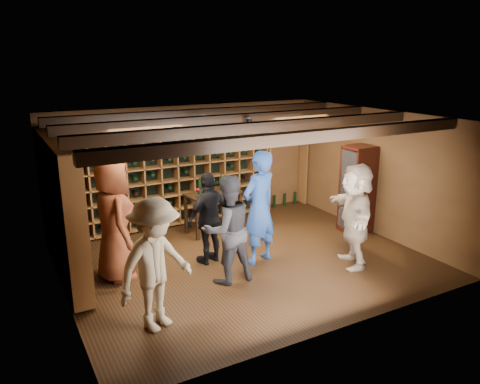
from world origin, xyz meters
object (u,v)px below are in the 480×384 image
man_blue_shirt (259,208)px  guest_beige (355,215)px  display_cabinet (357,191)px  guest_red_floral (114,220)px  guest_khaki (155,265)px  man_grey_suit (227,229)px  guest_woman_black (210,218)px  tasting_table (213,197)px

man_blue_shirt → guest_beige: size_ratio=1.10×
display_cabinet → guest_red_floral: guest_red_floral is taller
guest_red_floral → man_blue_shirt: bearing=-102.3°
man_blue_shirt → guest_khaki: size_ratio=1.10×
display_cabinet → guest_beige: 1.69m
guest_beige → man_grey_suit: bearing=-77.0°
guest_woman_black → guest_khaki: bearing=29.5°
guest_khaki → tasting_table: (2.17, 2.87, -0.15)m
guest_woman_black → tasting_table: size_ratio=1.38×
man_grey_suit → guest_woman_black: man_grey_suit is taller
display_cabinet → man_blue_shirt: man_blue_shirt is taller
man_blue_shirt → guest_khaki: (-2.24, -1.17, -0.09)m
man_blue_shirt → man_grey_suit: bearing=10.0°
man_blue_shirt → tasting_table: bearing=-104.2°
display_cabinet → guest_red_floral: bearing=177.6°
guest_beige → tasting_table: size_ratio=1.54×
guest_khaki → display_cabinet: bearing=-4.7°
display_cabinet → guest_khaki: 4.99m
guest_woman_black → display_cabinet: bearing=162.4°
guest_beige → guest_red_floral: bearing=-85.7°
man_grey_suit → guest_beige: guest_beige is taller
guest_red_floral → guest_woman_black: (1.58, -0.16, -0.19)m
man_grey_suit → guest_khaki: bearing=27.2°
guest_beige → tasting_table: (-1.42, 2.59, -0.15)m
man_blue_shirt → guest_red_floral: bearing=-29.6°
man_grey_suit → tasting_table: (0.75, 2.11, -0.13)m
guest_khaki → guest_beige: (3.60, 0.28, 0.00)m
display_cabinet → guest_khaki: bearing=-162.4°
tasting_table → guest_red_floral: bearing=-159.6°
guest_red_floral → man_grey_suit: bearing=-121.3°
guest_red_floral → guest_beige: size_ratio=1.11×
man_grey_suit → guest_khaki: size_ratio=0.97×
guest_red_floral → guest_beige: 3.96m
man_grey_suit → guest_woman_black: 0.80m
display_cabinet → man_blue_shirt: 2.54m
man_grey_suit → guest_khaki: (-1.42, -0.76, 0.02)m
guest_red_floral → tasting_table: size_ratio=1.70×
display_cabinet → man_grey_suit: (-3.33, -0.75, 0.01)m
man_blue_shirt → tasting_table: 1.72m
guest_woman_black → man_grey_suit: bearing=68.6°
display_cabinet → guest_red_floral: size_ratio=0.88×
man_blue_shirt → guest_woman_black: bearing=-43.5°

